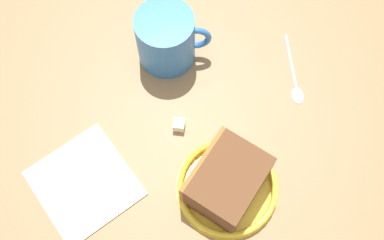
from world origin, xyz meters
The scene contains 7 objects.
ground_plane centered at (0.00, 0.00, -1.45)cm, with size 119.62×119.62×2.89cm, color #936D47.
small_plate centered at (-10.03, 4.12, 0.77)cm, with size 14.81×14.81×1.55cm.
cake_slice centered at (-9.81, 4.27, 3.87)cm, with size 13.15×13.78×6.38cm.
tea_mug centered at (14.17, 3.34, 4.85)cm, with size 9.11×11.34×9.49cm.
teaspoon centered at (1.06, -13.24, 0.35)cm, with size 12.50×5.25×0.80cm.
folded_napkin centered at (-0.97, 22.85, 0.30)cm, with size 13.74×13.14×0.60cm, color beige.
sugar_cube centered at (1.67, 6.70, 0.85)cm, with size 1.70×1.70×1.70cm, color white.
Camera 1 is at (-23.26, 15.49, 65.73)cm, focal length 43.17 mm.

